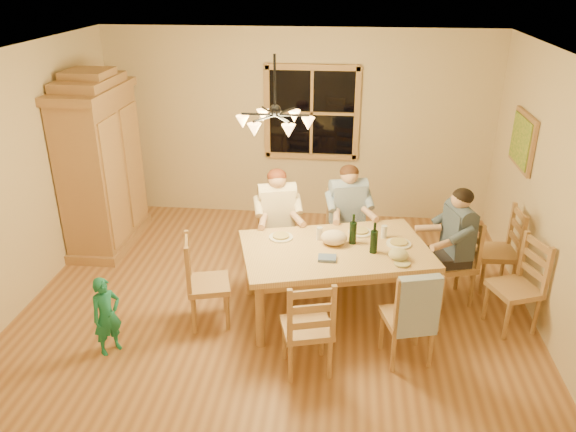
# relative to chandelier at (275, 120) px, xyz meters

# --- Properties ---
(floor) EXTENTS (5.50, 5.50, 0.00)m
(floor) POSITION_rel_chandelier_xyz_m (0.00, 0.00, -2.08)
(floor) COLOR #935B35
(floor) RESTS_ON ground
(ceiling) EXTENTS (5.50, 5.00, 0.02)m
(ceiling) POSITION_rel_chandelier_xyz_m (0.00, 0.00, 0.62)
(ceiling) COLOR white
(ceiling) RESTS_ON wall_back
(wall_back) EXTENTS (5.50, 0.02, 2.70)m
(wall_back) POSITION_rel_chandelier_xyz_m (0.00, 2.50, -0.73)
(wall_back) COLOR beige
(wall_back) RESTS_ON floor
(wall_left) EXTENTS (0.02, 5.00, 2.70)m
(wall_left) POSITION_rel_chandelier_xyz_m (-2.75, 0.00, -0.73)
(wall_left) COLOR beige
(wall_left) RESTS_ON floor
(wall_right) EXTENTS (0.02, 5.00, 2.70)m
(wall_right) POSITION_rel_chandelier_xyz_m (2.75, 0.00, -0.73)
(wall_right) COLOR beige
(wall_right) RESTS_ON floor
(window) EXTENTS (1.30, 0.06, 1.30)m
(window) POSITION_rel_chandelier_xyz_m (0.20, 2.47, -0.53)
(window) COLOR black
(window) RESTS_ON wall_back
(painting) EXTENTS (0.06, 0.78, 0.64)m
(painting) POSITION_rel_chandelier_xyz_m (2.71, 1.20, -0.48)
(painting) COLOR #A37546
(painting) RESTS_ON wall_right
(chandelier) EXTENTS (0.77, 0.68, 0.71)m
(chandelier) POSITION_rel_chandelier_xyz_m (0.00, 0.00, 0.00)
(chandelier) COLOR black
(chandelier) RESTS_ON ceiling
(armoire) EXTENTS (0.66, 1.40, 2.30)m
(armoire) POSITION_rel_chandelier_xyz_m (-2.42, 1.27, -1.02)
(armoire) COLOR #A37546
(armoire) RESTS_ON floor
(dining_table) EXTENTS (2.16, 1.64, 0.76)m
(dining_table) POSITION_rel_chandelier_xyz_m (0.63, -0.08, -1.42)
(dining_table) COLOR tan
(dining_table) RESTS_ON floor
(chair_far_left) EXTENTS (0.54, 0.52, 0.99)m
(chair_far_left) POSITION_rel_chandelier_xyz_m (-0.07, 0.66, -1.77)
(chair_far_left) COLOR tan
(chair_far_left) RESTS_ON floor
(chair_far_right) EXTENTS (0.54, 0.52, 0.99)m
(chair_far_right) POSITION_rel_chandelier_xyz_m (0.75, 0.89, -1.77)
(chair_far_right) COLOR tan
(chair_far_right) RESTS_ON floor
(chair_near_left) EXTENTS (0.54, 0.52, 0.99)m
(chair_near_left) POSITION_rel_chandelier_xyz_m (0.41, -1.08, -1.77)
(chair_near_left) COLOR tan
(chair_near_left) RESTS_ON floor
(chair_near_right) EXTENTS (0.54, 0.52, 0.99)m
(chair_near_right) POSITION_rel_chandelier_xyz_m (1.33, -0.82, -1.77)
(chair_near_right) COLOR tan
(chair_near_right) RESTS_ON floor
(chair_end_left) EXTENTS (0.52, 0.54, 0.99)m
(chair_end_left) POSITION_rel_chandelier_xyz_m (-0.65, -0.43, -1.77)
(chair_end_left) COLOR tan
(chair_end_left) RESTS_ON floor
(chair_end_right) EXTENTS (0.52, 0.54, 0.99)m
(chair_end_right) POSITION_rel_chandelier_xyz_m (1.91, 0.27, -1.77)
(chair_end_right) COLOR tan
(chair_end_right) RESTS_ON floor
(adult_woman) EXTENTS (0.48, 0.51, 0.87)m
(adult_woman) POSITION_rel_chandelier_xyz_m (-0.07, 0.66, -1.24)
(adult_woman) COLOR beige
(adult_woman) RESTS_ON floor
(adult_plaid_man) EXTENTS (0.48, 0.51, 0.87)m
(adult_plaid_man) POSITION_rel_chandelier_xyz_m (0.75, 0.89, -1.24)
(adult_plaid_man) COLOR #38599B
(adult_plaid_man) RESTS_ON floor
(adult_slate_man) EXTENTS (0.51, 0.48, 0.87)m
(adult_slate_man) POSITION_rel_chandelier_xyz_m (1.91, 0.27, -1.24)
(adult_slate_man) COLOR #3F4D64
(adult_slate_man) RESTS_ON floor
(towel) EXTENTS (0.39, 0.20, 0.58)m
(towel) POSITION_rel_chandelier_xyz_m (1.38, -1.01, -1.38)
(towel) COLOR #97AACD
(towel) RESTS_ON chair_near_right
(wine_bottle_a) EXTENTS (0.08, 0.08, 0.33)m
(wine_bottle_a) POSITION_rel_chandelier_xyz_m (0.81, 0.05, -1.15)
(wine_bottle_a) COLOR black
(wine_bottle_a) RESTS_ON dining_table
(wine_bottle_b) EXTENTS (0.08, 0.08, 0.33)m
(wine_bottle_b) POSITION_rel_chandelier_xyz_m (1.02, -0.14, -1.15)
(wine_bottle_b) COLOR black
(wine_bottle_b) RESTS_ON dining_table
(plate_woman) EXTENTS (0.26, 0.26, 0.02)m
(plate_woman) POSITION_rel_chandelier_xyz_m (0.04, 0.09, -1.31)
(plate_woman) COLOR white
(plate_woman) RESTS_ON dining_table
(plate_plaid) EXTENTS (0.26, 0.26, 0.02)m
(plate_plaid) POSITION_rel_chandelier_xyz_m (0.89, 0.30, -1.31)
(plate_plaid) COLOR white
(plate_plaid) RESTS_ON dining_table
(plate_slate) EXTENTS (0.26, 0.26, 0.02)m
(plate_slate) POSITION_rel_chandelier_xyz_m (1.29, 0.07, -1.31)
(plate_slate) COLOR white
(plate_slate) RESTS_ON dining_table
(wine_glass_a) EXTENTS (0.06, 0.06, 0.14)m
(wine_glass_a) POSITION_rel_chandelier_xyz_m (0.45, 0.10, -1.25)
(wine_glass_a) COLOR silver
(wine_glass_a) RESTS_ON dining_table
(wine_glass_b) EXTENTS (0.06, 0.06, 0.14)m
(wine_glass_b) POSITION_rel_chandelier_xyz_m (1.14, 0.22, -1.25)
(wine_glass_b) COLOR silver
(wine_glass_b) RESTS_ON dining_table
(cap) EXTENTS (0.20, 0.20, 0.11)m
(cap) POSITION_rel_chandelier_xyz_m (1.26, -0.26, -1.26)
(cap) COLOR tan
(cap) RESTS_ON dining_table
(napkin) EXTENTS (0.21, 0.18, 0.03)m
(napkin) POSITION_rel_chandelier_xyz_m (0.55, -0.34, -1.30)
(napkin) COLOR #536698
(napkin) RESTS_ON dining_table
(cloth_bundle) EXTENTS (0.28, 0.22, 0.15)m
(cloth_bundle) POSITION_rel_chandelier_xyz_m (0.61, 0.00, -1.24)
(cloth_bundle) COLOR beige
(cloth_bundle) RESTS_ON dining_table
(child) EXTENTS (0.33, 0.35, 0.80)m
(child) POSITION_rel_chandelier_xyz_m (-1.50, -1.01, -1.68)
(child) COLOR #1B7C62
(child) RESTS_ON floor
(chair_spare_front) EXTENTS (0.55, 0.56, 0.99)m
(chair_spare_front) POSITION_rel_chandelier_xyz_m (2.45, -0.20, -1.77)
(chair_spare_front) COLOR tan
(chair_spare_front) RESTS_ON floor
(chair_spare_back) EXTENTS (0.44, 0.46, 0.99)m
(chair_spare_back) POSITION_rel_chandelier_xyz_m (2.45, 0.60, -1.77)
(chair_spare_back) COLOR tan
(chair_spare_back) RESTS_ON floor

